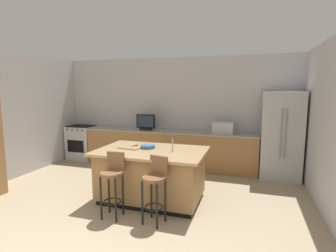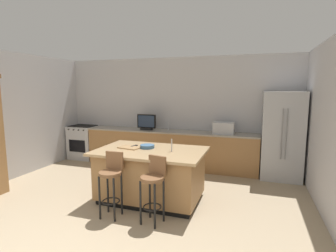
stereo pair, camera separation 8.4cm
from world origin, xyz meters
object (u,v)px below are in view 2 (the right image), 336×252
at_px(kitchen_island, 151,174).
at_px(tv_monitor, 147,123).
at_px(microwave, 224,128).
at_px(tv_remote, 134,146).
at_px(fruit_bowl, 147,146).
at_px(cutting_board, 130,147).
at_px(refrigerator, 282,136).
at_px(bar_stool_left, 111,178).
at_px(bar_stool_right, 153,184).
at_px(range_oven, 84,142).

relative_size(kitchen_island, tv_monitor, 3.80).
height_order(microwave, tv_remote, microwave).
relative_size(fruit_bowl, cutting_board, 0.66).
height_order(fruit_bowl, cutting_board, fruit_bowl).
bearing_deg(tv_monitor, cutting_board, -75.56).
bearing_deg(refrigerator, microwave, 177.38).
relative_size(bar_stool_left, tv_remote, 5.90).
xyz_separation_m(kitchen_island, bar_stool_right, (0.34, -0.73, 0.13)).
xyz_separation_m(kitchen_island, cutting_board, (-0.42, 0.02, 0.46)).
distance_m(fruit_bowl, tv_remote, 0.28).
xyz_separation_m(kitchen_island, tv_remote, (-0.39, 0.15, 0.46)).
height_order(kitchen_island, bar_stool_right, bar_stool_right).
bearing_deg(microwave, bar_stool_right, -103.80).
height_order(bar_stool_left, tv_remote, bar_stool_left).
distance_m(bar_stool_left, cutting_board, 0.84).
distance_m(range_oven, tv_monitor, 2.07).
bearing_deg(kitchen_island, refrigerator, 40.94).
distance_m(tv_remote, cutting_board, 0.13).
xyz_separation_m(microwave, fruit_bowl, (-1.13, -1.93, -0.12)).
height_order(bar_stool_right, fruit_bowl, bar_stool_right).
distance_m(range_oven, fruit_bowl, 3.42).
distance_m(kitchen_island, tv_remote, 0.62).
bearing_deg(tv_remote, bar_stool_right, -40.18).
distance_m(tv_monitor, bar_stool_right, 3.05).
relative_size(microwave, bar_stool_left, 0.48).
xyz_separation_m(refrigerator, tv_remote, (-2.68, -1.84, -0.04)).
bearing_deg(range_oven, kitchen_island, -35.22).
bearing_deg(microwave, cutting_board, -125.42).
distance_m(bar_stool_right, cutting_board, 1.12).
bearing_deg(tv_remote, refrigerator, 44.63).
xyz_separation_m(tv_remote, cutting_board, (-0.03, -0.13, -0.00)).
relative_size(refrigerator, fruit_bowl, 7.51).
bearing_deg(bar_stool_left, kitchen_island, 64.02).
distance_m(refrigerator, tv_remote, 3.25).
xyz_separation_m(bar_stool_right, tv_remote, (-0.73, 0.88, 0.33)).
height_order(range_oven, tv_monitor, tv_monitor).
height_order(range_oven, tv_remote, range_oven).
bearing_deg(refrigerator, bar_stool_left, -133.85).
bearing_deg(tv_monitor, kitchen_island, -65.12).
relative_size(refrigerator, tv_monitor, 3.87).
bearing_deg(kitchen_island, fruit_bowl, 133.99).
bearing_deg(range_oven, fruit_bowl, -34.73).
distance_m(kitchen_island, tv_monitor, 2.29).
bearing_deg(tv_remote, cutting_board, -91.43).
xyz_separation_m(bar_stool_right, cutting_board, (-0.76, 0.75, 0.33)).
distance_m(kitchen_island, refrigerator, 3.07).
relative_size(bar_stool_left, fruit_bowl, 3.92).
bearing_deg(refrigerator, tv_remote, -145.54).
relative_size(tv_monitor, fruit_bowl, 1.94).
height_order(range_oven, bar_stool_left, bar_stool_left).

